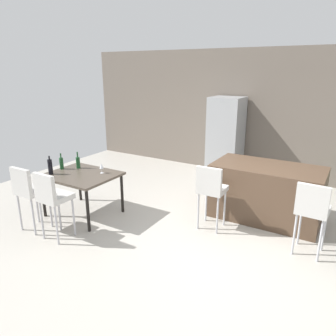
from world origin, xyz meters
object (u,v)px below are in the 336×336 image
at_px(wine_bottle_end, 78,162).
at_px(refrigerator, 226,137).
at_px(bar_chair_left, 211,188).
at_px(bar_chair_middle, 312,208).
at_px(dining_chair_far, 52,195).
at_px(wine_bottle_inner, 61,163).
at_px(wine_bottle_middle, 50,167).
at_px(dining_chair_near, 29,189).
at_px(dining_table, 82,178).
at_px(wine_glass_left, 101,166).
at_px(kitchen_island, 266,192).

height_order(wine_bottle_end, refrigerator, refrigerator).
relative_size(bar_chair_left, bar_chair_middle, 1.00).
bearing_deg(dining_chair_far, wine_bottle_inner, 131.48).
xyz_separation_m(wine_bottle_inner, wine_bottle_middle, (0.07, -0.30, 0.02)).
xyz_separation_m(dining_chair_far, wine_bottle_end, (-0.55, 1.05, 0.15)).
distance_m(bar_chair_middle, dining_chair_near, 4.09).
height_order(bar_chair_left, refrigerator, refrigerator).
relative_size(bar_chair_middle, dining_table, 0.90).
relative_size(bar_chair_middle, wine_glass_left, 6.03).
xyz_separation_m(dining_table, wine_glass_left, (0.26, 0.22, 0.19)).
bearing_deg(dining_chair_far, bar_chair_left, 38.79).
bearing_deg(bar_chair_middle, refrigerator, 130.24).
relative_size(bar_chair_left, dining_chair_near, 1.00).
xyz_separation_m(dining_chair_near, wine_bottle_inner, (-0.24, 0.86, 0.15)).
bearing_deg(dining_chair_near, wine_bottle_end, 91.71).
distance_m(dining_table, wine_bottle_middle, 0.55).
distance_m(dining_chair_far, wine_bottle_middle, 0.91).
relative_size(dining_chair_near, refrigerator, 0.57).
xyz_separation_m(bar_chair_middle, dining_chair_far, (-3.29, -1.48, 0.00)).
bearing_deg(bar_chair_middle, wine_bottle_middle, -167.05).
bearing_deg(wine_bottle_end, bar_chair_left, 10.11).
bearing_deg(bar_chair_left, dining_table, -163.02).
bearing_deg(dining_table, kitchen_island, 28.66).
distance_m(dining_chair_near, wine_bottle_middle, 0.62).
bearing_deg(dining_chair_far, wine_bottle_end, 117.65).
relative_size(bar_chair_middle, wine_bottle_inner, 3.64).
xyz_separation_m(wine_bottle_middle, refrigerator, (1.72, 3.59, 0.05)).
bearing_deg(refrigerator, wine_bottle_inner, -118.49).
relative_size(dining_table, wine_bottle_inner, 4.02).
xyz_separation_m(dining_table, refrigerator, (1.28, 3.32, 0.25)).
height_order(bar_chair_left, wine_bottle_middle, wine_bottle_middle).
bearing_deg(bar_chair_left, dining_chair_far, -141.21).
xyz_separation_m(kitchen_island, dining_chair_near, (-3.00, -2.34, 0.24)).
relative_size(dining_chair_near, wine_glass_left, 6.03).
xyz_separation_m(wine_bottle_middle, wine_glass_left, (0.69, 0.49, -0.01)).
height_order(dining_chair_near, dining_chair_far, same).
xyz_separation_m(dining_chair_far, wine_bottle_inner, (-0.76, 0.86, 0.15)).
bearing_deg(bar_chair_left, wine_bottle_inner, -166.67).
bearing_deg(wine_bottle_inner, dining_table, -2.82).
bearing_deg(dining_chair_near, bar_chair_left, 32.07).
xyz_separation_m(bar_chair_left, wine_glass_left, (-1.84, -0.42, 0.17)).
bearing_deg(refrigerator, wine_bottle_middle, -115.55).
height_order(kitchen_island, bar_chair_middle, bar_chair_middle).
relative_size(kitchen_island, wine_bottle_inner, 6.11).
height_order(kitchen_island, bar_chair_left, bar_chair_left).
bearing_deg(refrigerator, dining_chair_far, -103.84).
distance_m(dining_table, dining_chair_near, 0.88).
distance_m(dining_chair_far, wine_bottle_inner, 1.16).
xyz_separation_m(dining_table, wine_bottle_inner, (-0.50, 0.02, 0.18)).
relative_size(dining_table, refrigerator, 0.63).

